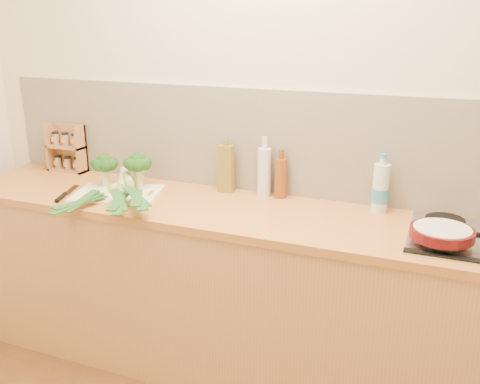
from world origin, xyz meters
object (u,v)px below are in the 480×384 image
(chopping_board, at_px, (118,193))
(spice_rack, at_px, (68,151))
(skillet, at_px, (443,233))
(chefs_knife, at_px, (64,195))

(chopping_board, relative_size, spice_rack, 1.52)
(skillet, distance_m, spice_rack, 2.16)
(spice_rack, bearing_deg, skillet, -9.52)
(spice_rack, bearing_deg, chefs_knife, -54.52)
(spice_rack, bearing_deg, chopping_board, -27.75)
(chopping_board, height_order, chefs_knife, chefs_knife)
(skillet, relative_size, spice_rack, 1.29)
(skillet, bearing_deg, chefs_knife, 168.68)
(chefs_knife, bearing_deg, spice_rack, 106.59)
(chopping_board, distance_m, chefs_knife, 0.27)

